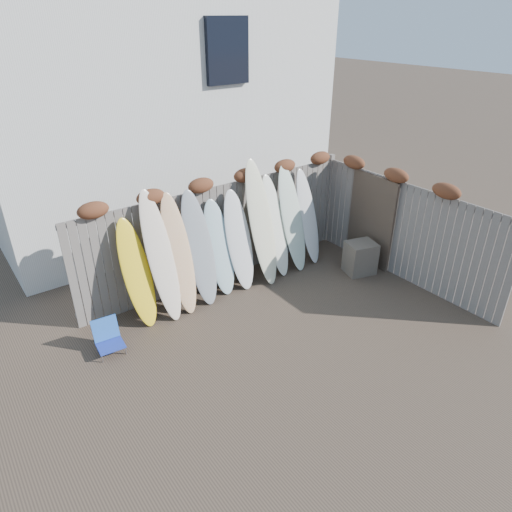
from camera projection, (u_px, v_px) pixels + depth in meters
ground at (297, 333)px, 7.89m from camera, size 80.00×80.00×0.00m
back_fence at (223, 224)px, 9.06m from camera, size 6.05×0.28×2.24m
right_fence at (405, 226)px, 9.10m from camera, size 0.28×4.40×2.24m
house at (145, 90)px, 11.25m from camera, size 8.50×5.50×6.33m
beach_chair at (108, 337)px, 7.39m from camera, size 0.45×0.47×0.55m
wooden_crate at (360, 258)px, 9.60m from camera, size 0.70×0.63×0.68m
lattice_panel at (369, 219)px, 9.78m from camera, size 0.15×1.31×1.97m
surfboard_0 at (137, 274)px, 7.81m from camera, size 0.55×0.71×1.90m
surfboard_1 at (161, 257)px, 7.92m from camera, size 0.53×0.83×2.30m
surfboard_2 at (179, 254)px, 8.15m from camera, size 0.51×0.79×2.17m
surfboard_3 at (199, 249)px, 8.40m from camera, size 0.56×0.76×2.12m
surfboard_4 at (219, 248)px, 8.75m from camera, size 0.56×0.67×1.83m
surfboard_5 at (239, 240)px, 8.90m from camera, size 0.56×0.72×1.94m
surfboard_6 at (261, 223)px, 9.01m from camera, size 0.54×0.87×2.45m
surfboard_7 at (275, 226)px, 9.34m from camera, size 0.52×0.75×2.06m
surfboard_8 at (292, 219)px, 9.52m from camera, size 0.55×0.79×2.19m
surfboard_9 at (308, 217)px, 9.83m from camera, size 0.49×0.73×2.01m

